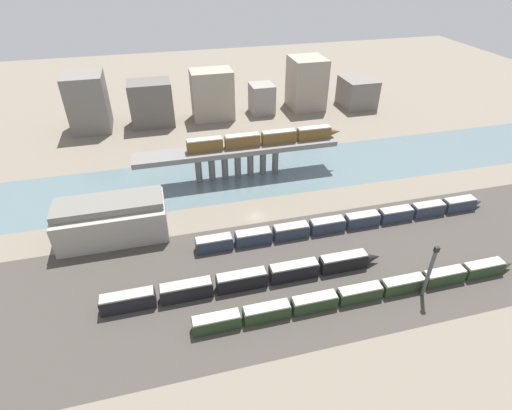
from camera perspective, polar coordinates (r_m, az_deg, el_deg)
The scene contains 16 objects.
ground_plane at distance 111.65m, azimuth -0.03°, elevation -1.70°, with size 400.00×400.00×0.00m, color #756B5B.
railbed_yard at distance 93.97m, azimuth 3.65°, elevation -10.02°, with size 280.00×42.00×0.01m, color #423D38.
river_water at distance 130.89m, azimuth -2.59°, elevation 4.14°, with size 320.00×29.39×0.01m, color slate.
bridge at distance 126.92m, azimuth -2.68°, elevation 7.41°, with size 64.32×8.02×10.44m.
train_on_bridge at distance 127.04m, azimuth 1.22°, elevation 9.49°, with size 50.21×2.79×4.01m.
train_yard_near at distance 90.83m, azimuth 15.27°, elevation -11.96°, with size 75.21×2.75×3.40m.
train_yard_mid at distance 90.10m, azimuth -1.24°, elevation -10.58°, with size 63.95×2.96×4.00m.
train_yard_far at distance 109.68m, azimuth 13.17°, elevation -2.35°, with size 82.96×3.18×3.59m.
warehouse_building at distance 108.74m, azimuth -19.89°, elevation -1.88°, with size 27.13×13.51×10.63m.
signal_tower at distance 92.39m, azimuth 23.52°, elevation -8.73°, with size 1.00×0.82×13.47m.
city_block_far_left at distance 174.43m, azimuth -22.88°, elevation 13.36°, with size 14.68×15.83×22.02m, color slate.
city_block_left at distance 172.05m, azimuth -14.73°, elevation 13.87°, with size 16.84×12.40×17.73m, color #605B56.
city_block_center at distance 173.81m, azimuth -6.27°, elevation 15.40°, with size 16.94×11.74×20.23m, color gray.
city_block_right at distance 180.26m, azimuth 0.83°, elevation 14.97°, with size 9.93×10.36×12.42m, color gray.
city_block_far_right at distance 186.56m, azimuth 7.22°, elevation 16.90°, with size 14.63×15.75×21.83m, color gray.
city_block_tall at distance 193.32m, azimuth 14.26°, elevation 15.31°, with size 13.86×15.85×12.51m, color slate.
Camera 1 is at (-22.42, -87.72, 65.33)m, focal length 28.00 mm.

